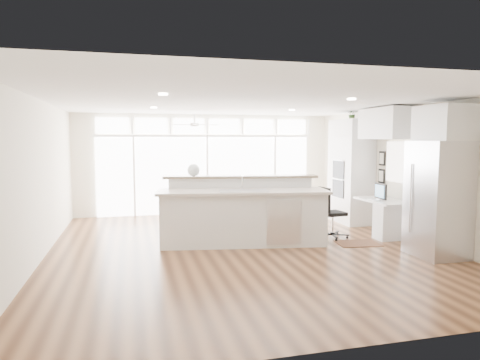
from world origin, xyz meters
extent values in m
cube|color=#482916|center=(0.00, 0.00, -0.01)|extent=(7.00, 8.00, 0.02)
cube|color=white|center=(0.00, 0.00, 2.70)|extent=(7.00, 8.00, 0.02)
cube|color=white|center=(0.00, 4.00, 1.35)|extent=(7.00, 0.04, 2.70)
cube|color=white|center=(0.00, -4.00, 1.35)|extent=(7.00, 0.04, 2.70)
cube|color=white|center=(-3.50, 0.00, 1.35)|extent=(0.04, 8.00, 2.70)
cube|color=white|center=(3.50, 0.00, 1.35)|extent=(0.04, 8.00, 2.70)
cube|color=white|center=(0.00, 3.94, 1.05)|extent=(5.80, 0.06, 2.08)
cube|color=white|center=(0.00, 3.94, 2.38)|extent=(5.90, 0.06, 0.40)
cube|color=white|center=(3.46, 0.30, 1.55)|extent=(0.04, 0.85, 0.85)
cube|color=white|center=(-0.50, 2.80, 2.48)|extent=(1.16, 1.16, 0.32)
cube|color=#F3E2CE|center=(0.00, 0.20, 2.68)|extent=(3.40, 3.00, 0.02)
cube|color=white|center=(3.17, 1.80, 1.25)|extent=(0.64, 1.20, 2.50)
cube|color=white|center=(3.13, 0.30, 0.38)|extent=(0.72, 1.30, 0.76)
cube|color=white|center=(3.17, 0.30, 2.35)|extent=(0.64, 1.30, 0.64)
cube|color=silver|center=(3.11, -1.35, 1.00)|extent=(0.76, 0.90, 2.00)
cube|color=white|center=(3.17, -1.35, 2.30)|extent=(0.64, 0.90, 0.60)
cube|color=black|center=(3.46, 0.92, 1.40)|extent=(0.06, 0.22, 0.80)
cube|color=white|center=(0.06, 0.30, 0.65)|extent=(3.41, 1.74, 1.29)
cube|color=#391D12|center=(2.24, -0.23, 0.01)|extent=(0.87, 0.68, 0.01)
cube|color=black|center=(1.98, 0.34, 0.52)|extent=(0.60, 0.56, 1.05)
sphere|color=silver|center=(-0.81, 0.85, 1.42)|extent=(0.28, 0.28, 0.25)
cube|color=black|center=(3.05, 0.30, 0.94)|extent=(0.10, 0.44, 0.37)
cube|color=white|center=(2.88, 0.30, 0.77)|extent=(0.14, 0.30, 0.01)
imported|color=#2E4E21|center=(3.17, 1.80, 2.61)|extent=(0.28, 0.30, 0.21)
camera|label=1|loc=(-2.00, -7.59, 2.02)|focal=32.00mm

